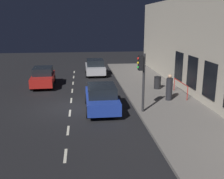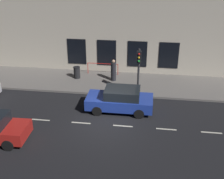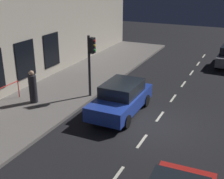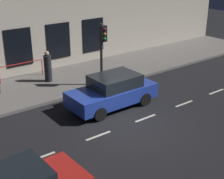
{
  "view_description": "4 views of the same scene",
  "coord_description": "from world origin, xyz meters",
  "px_view_note": "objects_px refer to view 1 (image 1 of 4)",
  "views": [
    {
      "loc": [
        0.75,
        -16.25,
        5.42
      ],
      "look_at": [
        2.75,
        0.74,
        0.92
      ],
      "focal_mm": 42.67,
      "sensor_mm": 36.0,
      "label": 1
    },
    {
      "loc": [
        -14.76,
        -2.4,
        9.33
      ],
      "look_at": [
        1.99,
        -0.06,
        1.47
      ],
      "focal_mm": 46.0,
      "sensor_mm": 36.0,
      "label": 2
    },
    {
      "loc": [
        -3.57,
        12.17,
        6.62
      ],
      "look_at": [
        2.45,
        -0.63,
        1.16
      ],
      "focal_mm": 48.26,
      "sensor_mm": 36.0,
      "label": 3
    },
    {
      "loc": [
        -9.79,
        8.31,
        6.9
      ],
      "look_at": [
        2.16,
        -0.73,
        0.77
      ],
      "focal_mm": 53.23,
      "sensor_mm": 36.0,
      "label": 4
    }
  ],
  "objects_px": {
    "parked_car_2": "(95,67)",
    "traffic_light": "(142,73)",
    "parked_car_1": "(102,98)",
    "trash_bin": "(157,83)",
    "parked_car_3": "(43,77)",
    "pedestrian_0": "(169,88)"
  },
  "relations": [
    {
      "from": "traffic_light",
      "to": "parked_car_1",
      "type": "relative_size",
      "value": 0.79
    },
    {
      "from": "parked_car_1",
      "to": "parked_car_3",
      "type": "xyz_separation_m",
      "value": [
        -4.38,
        6.65,
        -0.0
      ]
    },
    {
      "from": "parked_car_2",
      "to": "trash_bin",
      "type": "height_order",
      "value": "parked_car_2"
    },
    {
      "from": "parked_car_1",
      "to": "parked_car_3",
      "type": "distance_m",
      "value": 7.96
    },
    {
      "from": "traffic_light",
      "to": "parked_car_3",
      "type": "xyz_separation_m",
      "value": [
        -6.62,
        7.67,
        -1.71
      ]
    },
    {
      "from": "parked_car_2",
      "to": "traffic_light",
      "type": "bearing_deg",
      "value": -80.59
    },
    {
      "from": "traffic_light",
      "to": "parked_car_2",
      "type": "relative_size",
      "value": 0.86
    },
    {
      "from": "parked_car_2",
      "to": "parked_car_3",
      "type": "distance_m",
      "value": 6.22
    },
    {
      "from": "parked_car_1",
      "to": "pedestrian_0",
      "type": "relative_size",
      "value": 2.46
    },
    {
      "from": "parked_car_1",
      "to": "trash_bin",
      "type": "bearing_deg",
      "value": 41.14
    },
    {
      "from": "pedestrian_0",
      "to": "parked_car_2",
      "type": "bearing_deg",
      "value": -176.23
    },
    {
      "from": "parked_car_3",
      "to": "pedestrian_0",
      "type": "bearing_deg",
      "value": 146.4
    },
    {
      "from": "parked_car_1",
      "to": "trash_bin",
      "type": "relative_size",
      "value": 4.48
    },
    {
      "from": "traffic_light",
      "to": "parked_car_1",
      "type": "height_order",
      "value": "traffic_light"
    },
    {
      "from": "traffic_light",
      "to": "pedestrian_0",
      "type": "xyz_separation_m",
      "value": [
        2.4,
        2.1,
        -1.54
      ]
    },
    {
      "from": "traffic_light",
      "to": "parked_car_3",
      "type": "relative_size",
      "value": 0.85
    },
    {
      "from": "parked_car_2",
      "to": "parked_car_3",
      "type": "height_order",
      "value": "same"
    },
    {
      "from": "parked_car_3",
      "to": "trash_bin",
      "type": "distance_m",
      "value": 9.45
    },
    {
      "from": "traffic_light",
      "to": "pedestrian_0",
      "type": "height_order",
      "value": "traffic_light"
    },
    {
      "from": "parked_car_1",
      "to": "pedestrian_0",
      "type": "height_order",
      "value": "pedestrian_0"
    },
    {
      "from": "trash_bin",
      "to": "traffic_light",
      "type": "bearing_deg",
      "value": -115.7
    },
    {
      "from": "traffic_light",
      "to": "parked_car_2",
      "type": "distance_m",
      "value": 12.17
    }
  ]
}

